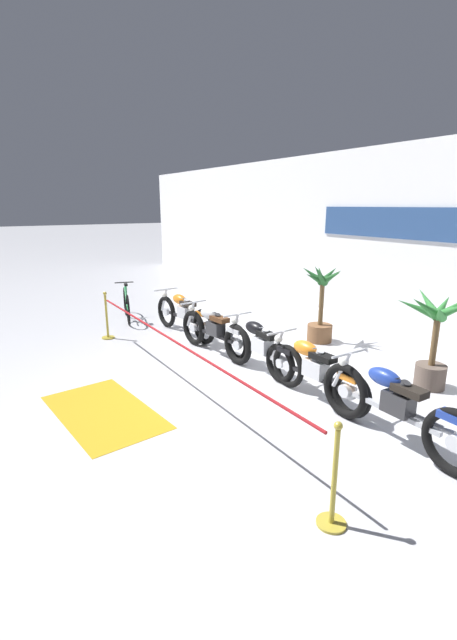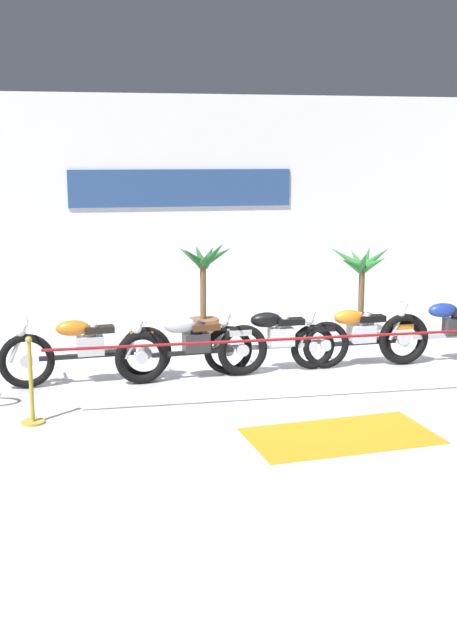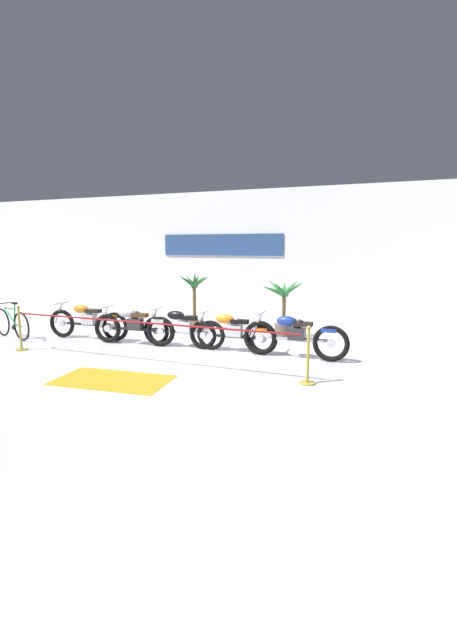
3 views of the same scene
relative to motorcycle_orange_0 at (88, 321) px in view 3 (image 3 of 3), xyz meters
name	(u,v)px [view 3 (image 3 of 3)]	position (x,y,z in m)	size (l,w,h in m)	color
ground_plane	(169,353)	(2.74, -0.55, -0.48)	(120.00, 120.00, 0.00)	silver
back_wall	(245,256)	(2.74, 4.57, 1.62)	(28.00, 0.29, 4.20)	white
motorcycle_orange_0	(88,321)	(0.00, 0.00, 0.00)	(2.37, 0.62, 0.96)	black
motorcycle_silver_1	(133,326)	(1.46, -0.07, -0.01)	(2.20, 0.62, 0.95)	black
motorcycle_black_2	(182,328)	(2.74, 0.12, -0.01)	(2.18, 0.62, 0.93)	black
motorcycle_orange_3	(232,332)	(4.00, 0.16, -0.03)	(2.14, 0.62, 0.91)	black
motorcycle_blue_4	(294,336)	(5.48, 0.12, 0.01)	(2.35, 0.62, 0.97)	black
bicycle	(12,323)	(-1.95, -0.65, -0.08)	(1.72, 0.61, 0.98)	black
potted_palm_left_of_row	(283,308)	(4.73, 2.04, 0.34)	(1.13, 0.98, 1.60)	brown
potted_palm_right_of_row	(194,303)	(2.01, 2.24, 0.31)	(0.96, 1.01, 1.78)	brown
stanchion_far_left	(94,328)	(1.48, -1.55, 0.21)	(6.79, 0.28, 1.05)	gold
stanchion_mid_left	(308,364)	(6.11, -1.55, -0.12)	(0.28, 0.28, 1.05)	gold
floor_banner	(113,380)	(2.77, -2.67, -0.48)	(2.11, 1.16, 0.01)	#B78E19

